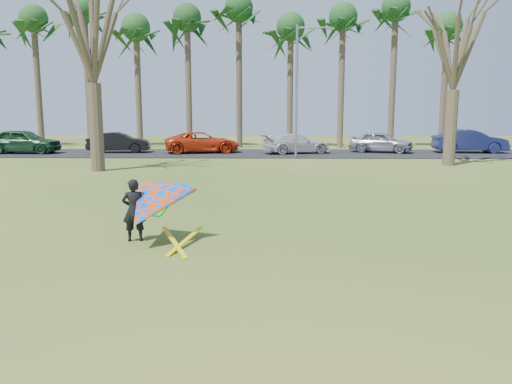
{
  "coord_description": "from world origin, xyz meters",
  "views": [
    {
      "loc": [
        0.26,
        -8.98,
        2.89
      ],
      "look_at": [
        0.0,
        2.0,
        1.1
      ],
      "focal_mm": 35.0,
      "sensor_mm": 36.0,
      "label": 1
    }
  ],
  "objects_px": {
    "bare_tree_left": "(91,23)",
    "streetlight": "(299,85)",
    "bare_tree_right": "(456,39)",
    "car_5": "(470,141)",
    "kite_flyer": "(150,206)",
    "car_1": "(119,142)",
    "car_0": "(23,141)",
    "car_2": "(202,142)",
    "car_4": "(381,142)",
    "car_3": "(296,143)"
  },
  "relations": [
    {
      "from": "bare_tree_left",
      "to": "streetlight",
      "type": "xyz_separation_m",
      "value": [
        10.16,
        7.0,
        -2.45
      ]
    },
    {
      "from": "bare_tree_right",
      "to": "streetlight",
      "type": "height_order",
      "value": "bare_tree_right"
    },
    {
      "from": "car_5",
      "to": "kite_flyer",
      "type": "bearing_deg",
      "value": 149.05
    },
    {
      "from": "bare_tree_left",
      "to": "streetlight",
      "type": "height_order",
      "value": "bare_tree_left"
    },
    {
      "from": "bare_tree_left",
      "to": "car_1",
      "type": "distance_m",
      "value": 12.07
    },
    {
      "from": "streetlight",
      "to": "car_0",
      "type": "bearing_deg",
      "value": 172.67
    },
    {
      "from": "streetlight",
      "to": "bare_tree_right",
      "type": "bearing_deg",
      "value": -27.03
    },
    {
      "from": "streetlight",
      "to": "car_1",
      "type": "height_order",
      "value": "streetlight"
    },
    {
      "from": "bare_tree_right",
      "to": "car_2",
      "type": "distance_m",
      "value": 16.95
    },
    {
      "from": "car_5",
      "to": "streetlight",
      "type": "bearing_deg",
      "value": 110.19
    },
    {
      "from": "car_0",
      "to": "car_4",
      "type": "bearing_deg",
      "value": -86.38
    },
    {
      "from": "car_2",
      "to": "car_3",
      "type": "height_order",
      "value": "car_2"
    },
    {
      "from": "car_4",
      "to": "car_5",
      "type": "xyz_separation_m",
      "value": [
        6.02,
        -0.14,
        0.06
      ]
    },
    {
      "from": "car_2",
      "to": "car_4",
      "type": "bearing_deg",
      "value": -101.05
    },
    {
      "from": "car_3",
      "to": "streetlight",
      "type": "bearing_deg",
      "value": 160.34
    },
    {
      "from": "bare_tree_right",
      "to": "car_2",
      "type": "xyz_separation_m",
      "value": [
        -14.22,
        7.16,
        -5.8
      ]
    },
    {
      "from": "car_3",
      "to": "car_5",
      "type": "xyz_separation_m",
      "value": [
        11.92,
        0.82,
        0.13
      ]
    },
    {
      "from": "car_1",
      "to": "car_4",
      "type": "xyz_separation_m",
      "value": [
        18.08,
        0.56,
        0.04
      ]
    },
    {
      "from": "car_2",
      "to": "car_4",
      "type": "xyz_separation_m",
      "value": [
        12.31,
        0.58,
        0.02
      ]
    },
    {
      "from": "car_0",
      "to": "car_1",
      "type": "distance_m",
      "value": 6.29
    },
    {
      "from": "car_3",
      "to": "car_1",
      "type": "bearing_deg",
      "value": 68.94
    },
    {
      "from": "car_2",
      "to": "car_1",
      "type": "bearing_deg",
      "value": 76.09
    },
    {
      "from": "streetlight",
      "to": "kite_flyer",
      "type": "relative_size",
      "value": 3.35
    },
    {
      "from": "bare_tree_right",
      "to": "car_3",
      "type": "xyz_separation_m",
      "value": [
        -7.82,
        6.78,
        -5.84
      ]
    },
    {
      "from": "car_2",
      "to": "bare_tree_right",
      "type": "bearing_deg",
      "value": -130.45
    },
    {
      "from": "streetlight",
      "to": "car_4",
      "type": "bearing_deg",
      "value": 32.24
    },
    {
      "from": "car_1",
      "to": "bare_tree_left",
      "type": "bearing_deg",
      "value": -175.3
    },
    {
      "from": "car_1",
      "to": "bare_tree_right",
      "type": "bearing_deg",
      "value": -116.16
    },
    {
      "from": "car_3",
      "to": "bare_tree_right",
      "type": "bearing_deg",
      "value": -150.15
    },
    {
      "from": "car_2",
      "to": "car_5",
      "type": "xyz_separation_m",
      "value": [
        18.33,
        0.44,
        0.08
      ]
    },
    {
      "from": "car_1",
      "to": "car_5",
      "type": "xyz_separation_m",
      "value": [
        24.1,
        0.42,
        0.1
      ]
    },
    {
      "from": "bare_tree_right",
      "to": "car_2",
      "type": "height_order",
      "value": "bare_tree_right"
    },
    {
      "from": "bare_tree_left",
      "to": "car_0",
      "type": "bearing_deg",
      "value": 131.32
    },
    {
      "from": "car_0",
      "to": "car_5",
      "type": "distance_m",
      "value": 30.36
    },
    {
      "from": "car_4",
      "to": "kite_flyer",
      "type": "height_order",
      "value": "kite_flyer"
    },
    {
      "from": "bare_tree_right",
      "to": "streetlight",
      "type": "relative_size",
      "value": 1.15
    },
    {
      "from": "bare_tree_right",
      "to": "car_4",
      "type": "height_order",
      "value": "bare_tree_right"
    },
    {
      "from": "car_0",
      "to": "car_2",
      "type": "height_order",
      "value": "car_0"
    },
    {
      "from": "car_4",
      "to": "car_0",
      "type": "bearing_deg",
      "value": 115.62
    },
    {
      "from": "car_3",
      "to": "kite_flyer",
      "type": "height_order",
      "value": "kite_flyer"
    },
    {
      "from": "car_3",
      "to": "car_4",
      "type": "bearing_deg",
      "value": -100.02
    },
    {
      "from": "bare_tree_left",
      "to": "car_2",
      "type": "distance_m",
      "value": 12.46
    },
    {
      "from": "bare_tree_left",
      "to": "car_1",
      "type": "relative_size",
      "value": 2.32
    },
    {
      "from": "car_3",
      "to": "car_5",
      "type": "height_order",
      "value": "car_5"
    },
    {
      "from": "car_5",
      "to": "kite_flyer",
      "type": "distance_m",
      "value": 29.05
    },
    {
      "from": "car_0",
      "to": "car_4",
      "type": "height_order",
      "value": "car_0"
    },
    {
      "from": "car_2",
      "to": "car_0",
      "type": "bearing_deg",
      "value": 80.07
    },
    {
      "from": "bare_tree_left",
      "to": "streetlight",
      "type": "relative_size",
      "value": 1.21
    },
    {
      "from": "car_2",
      "to": "car_3",
      "type": "distance_m",
      "value": 6.42
    },
    {
      "from": "car_2",
      "to": "car_3",
      "type": "xyz_separation_m",
      "value": [
        6.41,
        -0.38,
        -0.05
      ]
    }
  ]
}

